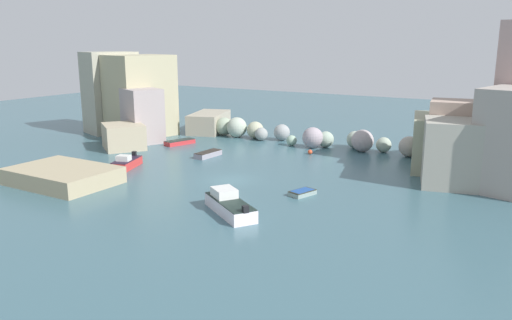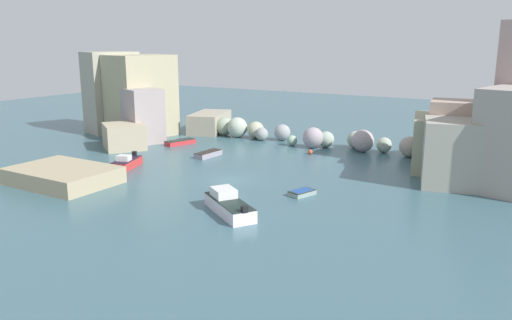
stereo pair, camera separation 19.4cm
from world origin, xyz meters
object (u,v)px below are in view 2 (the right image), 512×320
at_px(stone_dock, 63,175).
at_px(moored_boat_2, 422,165).
at_px(moored_boat_6, 228,205).
at_px(moored_boat_5, 54,180).
at_px(moored_boat_0, 127,163).
at_px(moored_boat_4, 180,142).
at_px(moored_boat_1, 208,154).
at_px(moored_boat_3, 302,193).
at_px(channel_buoy, 310,152).

bearing_deg(stone_dock, moored_boat_2, 41.08).
bearing_deg(moored_boat_6, moored_boat_5, 37.21).
distance_m(moored_boat_2, moored_boat_5, 36.90).
bearing_deg(moored_boat_0, moored_boat_4, 174.32).
xyz_separation_m(moored_boat_1, moored_boat_5, (-6.04, -16.17, -0.10)).
xyz_separation_m(moored_boat_4, moored_boat_5, (1.29, -20.09, -0.07)).
bearing_deg(moored_boat_2, moored_boat_3, 131.79).
bearing_deg(moored_boat_6, moored_boat_3, -78.44).
bearing_deg(moored_boat_2, moored_boat_4, 71.41).
distance_m(moored_boat_3, moored_boat_6, 7.62).
bearing_deg(moored_boat_1, moored_boat_4, 65.20).
bearing_deg(moored_boat_3, moored_boat_4, -99.28).
bearing_deg(moored_boat_2, moored_boat_5, 104.40).
bearing_deg(moored_boat_3, moored_boat_1, -98.79).
relative_size(stone_dock, moored_boat_2, 3.19).
bearing_deg(moored_boat_1, stone_dock, 166.07).
bearing_deg(moored_boat_1, moored_boat_6, -135.87).
distance_m(moored_boat_4, moored_boat_6, 27.66).
xyz_separation_m(moored_boat_1, moored_boat_3, (15.74, -7.88, -0.09)).
bearing_deg(channel_buoy, stone_dock, -121.87).
bearing_deg(moored_boat_5, moored_boat_4, 2.23).
height_order(channel_buoy, moored_boat_6, moored_boat_6).
bearing_deg(moored_boat_4, moored_boat_1, 78.31).
xyz_separation_m(channel_buoy, moored_boat_6, (3.43, -22.17, 0.39)).
relative_size(moored_boat_3, moored_boat_6, 0.43).
height_order(moored_boat_2, moored_boat_6, moored_boat_6).
bearing_deg(channel_buoy, moored_boat_6, -81.21).
bearing_deg(stone_dock, moored_boat_1, 72.74).
relative_size(channel_buoy, moored_boat_4, 0.13).
bearing_deg(moored_boat_1, moored_boat_3, -113.27).
bearing_deg(channel_buoy, moored_boat_3, -67.46).
height_order(moored_boat_3, moored_boat_4, moored_boat_4).
bearing_deg(moored_boat_6, stone_dock, 36.80).
distance_m(moored_boat_3, moored_boat_5, 23.30).
xyz_separation_m(moored_boat_2, moored_boat_3, (-6.40, -15.53, -0.02)).
bearing_deg(channel_buoy, moored_boat_2, 1.91).
relative_size(moored_boat_0, moored_boat_1, 1.22).
height_order(moored_boat_5, moored_boat_6, moored_boat_6).
xyz_separation_m(moored_boat_0, moored_boat_1, (4.30, 8.54, -0.22)).
distance_m(stone_dock, moored_boat_4, 20.04).
bearing_deg(moored_boat_3, moored_boat_5, -51.35).
bearing_deg(moored_boat_3, moored_boat_6, -4.12).
distance_m(stone_dock, channel_buoy, 27.32).
height_order(moored_boat_1, moored_boat_4, moored_boat_1).
bearing_deg(moored_boat_2, stone_dock, 105.27).
height_order(moored_boat_0, moored_boat_1, moored_boat_0).
bearing_deg(moored_boat_5, moored_boat_0, -14.34).
distance_m(stone_dock, moored_boat_1, 16.73).
relative_size(stone_dock, channel_buoy, 17.67).
bearing_deg(moored_boat_4, moored_boat_5, 20.12).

